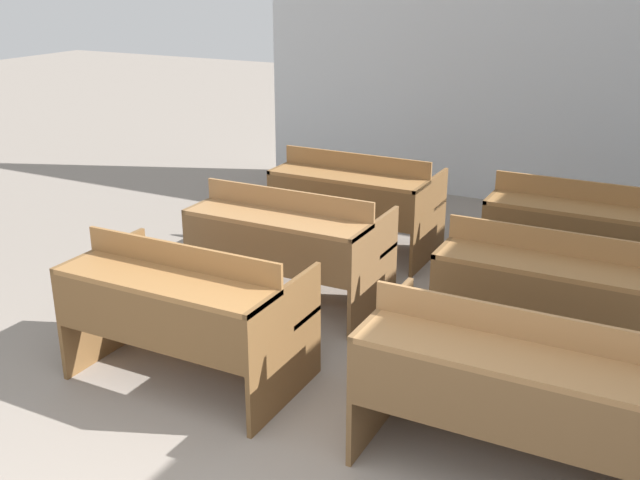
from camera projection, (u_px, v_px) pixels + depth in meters
name	position (u px, v px, depth m)	size (l,w,h in m)	color
wall_back	(545.00, 55.00, 7.06)	(5.92, 0.06, 2.97)	silver
bench_front_left	(184.00, 306.00, 4.22)	(1.29, 0.77, 0.84)	brown
bench_front_right	(504.00, 381.00, 3.46)	(1.29, 0.77, 0.84)	brown
bench_second_left	(288.00, 242.00, 5.21)	(1.29, 0.77, 0.84)	brown
bench_second_right	(552.00, 290.00, 4.43)	(1.29, 0.77, 0.84)	brown
bench_third_left	(356.00, 198.00, 6.20)	(1.29, 0.77, 0.84)	brown
bench_third_right	(581.00, 231.00, 5.42)	(1.29, 0.77, 0.84)	brown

